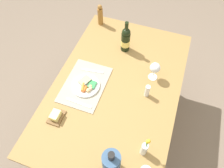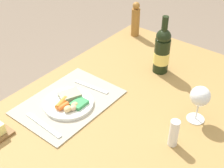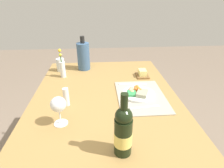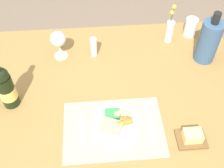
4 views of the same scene
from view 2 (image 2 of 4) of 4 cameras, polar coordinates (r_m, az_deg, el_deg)
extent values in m
cube|color=olive|center=(1.34, 1.66, -6.78)|extent=(1.55, 0.99, 0.04)
cylinder|color=#292D13|center=(2.16, 3.93, -0.73)|extent=(0.08, 0.08, 0.73)
cube|color=#A69F8C|center=(1.41, -7.95, -3.32)|extent=(0.45, 0.32, 0.01)
cylinder|color=white|center=(1.39, -8.05, -3.55)|extent=(0.22, 0.22, 0.01)
cube|color=#9B9C7E|center=(1.40, -7.80, -2.09)|extent=(0.11, 0.10, 0.02)
cylinder|color=orange|center=(1.36, -9.29, -3.49)|extent=(0.08, 0.04, 0.03)
cylinder|color=orange|center=(1.35, -8.99, -4.08)|extent=(0.05, 0.03, 0.02)
ellipsoid|color=#DCBF77|center=(1.35, -6.94, -3.84)|extent=(0.03, 0.03, 0.02)
ellipsoid|color=#D1AC83|center=(1.33, -7.23, -4.39)|extent=(0.03, 0.03, 0.02)
ellipsoid|color=#D8B77B|center=(1.33, -8.19, -4.58)|extent=(0.04, 0.03, 0.03)
cube|color=#34904E|center=(1.36, -6.10, -3.57)|extent=(0.07, 0.06, 0.02)
cube|color=silver|center=(1.48, -3.86, -0.54)|extent=(0.04, 0.19, 0.00)
cube|color=silver|center=(1.31, -12.59, -7.41)|extent=(0.03, 0.21, 0.00)
cylinder|color=white|center=(1.19, 11.28, -8.99)|extent=(0.04, 0.04, 0.12)
cylinder|color=white|center=(1.36, 15.17, -6.22)|extent=(0.08, 0.08, 0.00)
cylinder|color=white|center=(1.33, 15.46, -4.83)|extent=(0.01, 0.01, 0.08)
sphere|color=white|center=(1.28, 16.02, -2.16)|extent=(0.08, 0.08, 0.08)
cylinder|color=black|center=(1.58, 9.14, 5.17)|extent=(0.08, 0.08, 0.18)
sphere|color=black|center=(1.53, 9.52, 8.65)|extent=(0.07, 0.07, 0.07)
cylinder|color=black|center=(1.50, 9.73, 10.51)|extent=(0.03, 0.03, 0.10)
cylinder|color=#F1D969|center=(1.58, 9.11, 4.89)|extent=(0.08, 0.08, 0.06)
cylinder|color=olive|center=(1.92, 4.36, 11.32)|extent=(0.05, 0.05, 0.17)
sphere|color=olive|center=(1.88, 4.51, 14.27)|extent=(0.04, 0.04, 0.04)
camera|label=1|loc=(0.62, -128.64, 51.94)|focal=34.19mm
camera|label=3|loc=(1.91, 24.37, 26.45)|focal=30.25mm
camera|label=4|loc=(1.70, -31.56, 39.79)|focal=45.43mm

